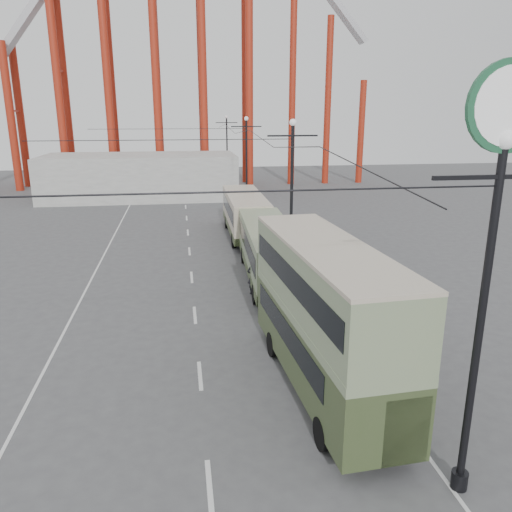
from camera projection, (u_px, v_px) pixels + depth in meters
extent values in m
plane|color=#49494C|center=(238.00, 438.00, 15.41)|extent=(160.00, 160.00, 0.00)
cube|color=silver|center=(190.00, 263.00, 33.32)|extent=(0.15, 82.00, 0.01)
cube|color=silver|center=(281.00, 255.00, 35.19)|extent=(0.12, 120.00, 0.01)
cube|color=silver|center=(100.00, 263.00, 33.41)|extent=(0.12, 120.00, 0.01)
cylinder|color=black|center=(479.00, 334.00, 12.12)|extent=(0.20, 0.20, 9.00)
cylinder|color=black|center=(459.00, 480.00, 13.30)|extent=(0.44, 0.44, 0.50)
cube|color=black|center=(500.00, 177.00, 11.07)|extent=(3.20, 0.10, 0.10)
sphere|color=white|center=(505.00, 140.00, 10.85)|extent=(0.44, 0.44, 0.44)
cylinder|color=#1D5535|center=(510.00, 106.00, 10.66)|extent=(2.00, 0.12, 2.00)
cylinder|color=white|center=(510.00, 106.00, 10.66)|extent=(1.70, 0.16, 1.70)
cylinder|color=black|center=(291.00, 196.00, 32.08)|extent=(0.20, 0.20, 9.00)
cylinder|color=black|center=(290.00, 260.00, 33.25)|extent=(0.44, 0.44, 0.50)
cube|color=black|center=(293.00, 136.00, 31.03)|extent=(3.20, 0.10, 0.10)
sphere|color=white|center=(293.00, 122.00, 30.81)|extent=(0.44, 0.44, 0.44)
cylinder|color=black|center=(247.00, 163.00, 52.98)|extent=(0.20, 0.20, 9.00)
cylinder|color=black|center=(247.00, 203.00, 54.16)|extent=(0.44, 0.44, 0.50)
cube|color=black|center=(246.00, 127.00, 51.93)|extent=(3.20, 0.10, 0.10)
sphere|color=white|center=(246.00, 119.00, 51.71)|extent=(0.44, 0.44, 0.44)
cylinder|color=black|center=(227.00, 149.00, 73.89)|extent=(0.20, 0.20, 9.00)
cylinder|color=black|center=(228.00, 178.00, 75.06)|extent=(0.44, 0.44, 0.50)
cube|color=black|center=(227.00, 123.00, 72.84)|extent=(3.20, 0.10, 0.10)
sphere|color=white|center=(227.00, 117.00, 72.62)|extent=(0.44, 0.44, 0.44)
cylinder|color=#9B2210|center=(11.00, 118.00, 62.02)|extent=(1.00, 1.00, 18.00)
cylinder|color=#9B2210|center=(21.00, 118.00, 65.82)|extent=(1.00, 1.00, 18.00)
cylinder|color=#9B2210|center=(57.00, 81.00, 61.64)|extent=(1.00, 1.00, 27.00)
cylinder|color=#9B2210|center=(64.00, 83.00, 65.44)|extent=(1.00, 1.00, 27.00)
cylinder|color=#9B2210|center=(104.00, 42.00, 61.26)|extent=(1.00, 1.00, 36.00)
cylinder|color=#9B2210|center=(109.00, 47.00, 65.06)|extent=(1.00, 1.00, 36.00)
cylinder|color=#9B2210|center=(152.00, 4.00, 60.88)|extent=(1.00, 1.00, 45.00)
cylinder|color=#9B2210|center=(153.00, 10.00, 64.68)|extent=(1.00, 1.00, 45.00)
cylinder|color=#9B2210|center=(293.00, 71.00, 66.49)|extent=(0.90, 0.90, 30.00)
cylinder|color=#9B2210|center=(328.00, 103.00, 68.32)|extent=(0.90, 0.90, 22.00)
cylinder|color=#9B2210|center=(361.00, 133.00, 70.14)|extent=(0.90, 0.90, 14.00)
cube|color=#989893|center=(141.00, 176.00, 58.52)|extent=(22.00, 10.00, 5.00)
cube|color=#384726|center=(323.00, 346.00, 17.74)|extent=(3.17, 10.27, 2.23)
cube|color=black|center=(324.00, 334.00, 17.62)|extent=(3.09, 8.25, 0.91)
cube|color=gray|center=(325.00, 313.00, 17.39)|extent=(3.19, 10.28, 0.30)
cube|color=gray|center=(326.00, 279.00, 17.04)|extent=(3.17, 10.27, 2.23)
cube|color=black|center=(326.00, 276.00, 17.02)|extent=(3.18, 9.67, 0.86)
cube|color=#BEAF99|center=(328.00, 246.00, 16.72)|extent=(3.19, 10.28, 0.12)
cylinder|color=black|center=(273.00, 344.00, 20.50)|extent=(0.35, 1.03, 1.01)
cylinder|color=black|center=(325.00, 339.00, 20.97)|extent=(0.35, 1.03, 1.01)
cylinder|color=black|center=(322.00, 434.00, 14.79)|extent=(0.35, 1.03, 1.01)
cylinder|color=black|center=(393.00, 424.00, 15.26)|extent=(0.35, 1.03, 1.01)
cube|color=gray|center=(269.00, 249.00, 29.61)|extent=(3.17, 11.78, 2.55)
cube|color=black|center=(269.00, 243.00, 29.50)|extent=(3.15, 10.51, 1.01)
cube|color=#384726|center=(268.00, 266.00, 29.89)|extent=(3.20, 11.78, 0.53)
cube|color=gray|center=(269.00, 227.00, 29.24)|extent=(3.19, 11.78, 0.17)
cylinder|color=black|center=(244.00, 256.00, 33.00)|extent=(0.34, 1.07, 1.06)
cylinder|color=black|center=(280.00, 255.00, 33.25)|extent=(0.34, 1.07, 1.06)
cylinder|color=black|center=(255.00, 293.00, 26.31)|extent=(0.34, 1.07, 1.06)
cylinder|color=black|center=(300.00, 291.00, 26.55)|extent=(0.34, 1.07, 1.06)
cube|color=#BEAF99|center=(245.00, 213.00, 40.14)|extent=(2.92, 11.04, 2.64)
cube|color=black|center=(245.00, 207.00, 40.02)|extent=(2.94, 9.72, 1.04)
cube|color=#384726|center=(245.00, 225.00, 40.43)|extent=(2.95, 11.04, 0.55)
cube|color=#BEAF99|center=(245.00, 195.00, 39.75)|extent=(2.94, 11.04, 0.18)
cylinder|color=black|center=(227.00, 222.00, 43.08)|extent=(0.33, 1.10, 1.10)
cylinder|color=black|center=(256.00, 222.00, 43.40)|extent=(0.33, 1.10, 1.10)
cylinder|color=black|center=(234.00, 240.00, 37.22)|extent=(0.33, 1.10, 1.10)
cylinder|color=black|center=(266.00, 239.00, 37.54)|extent=(0.33, 1.10, 1.10)
imported|color=black|center=(254.00, 276.00, 27.41)|extent=(0.76, 0.52, 2.02)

